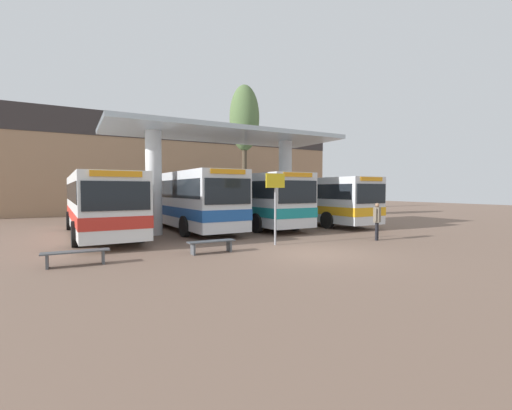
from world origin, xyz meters
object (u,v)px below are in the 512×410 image
at_px(parked_car_street, 246,202).
at_px(transit_bus_right_bay, 249,198).
at_px(waiting_bench_near_pillar, 76,255).
at_px(waiting_bench_mid_platform, 211,244).
at_px(transit_bus_left_bay, 99,202).
at_px(pedestrian_waiting, 377,218).
at_px(info_sign_platform, 275,194).
at_px(transit_bus_center_bay, 184,198).
at_px(transit_bus_far_right_bay, 307,198).
at_px(poplar_tree_behind_left, 244,120).

bearing_deg(parked_car_street, transit_bus_right_bay, -116.51).
xyz_separation_m(waiting_bench_near_pillar, waiting_bench_mid_platform, (4.42, 0.00, -0.00)).
xyz_separation_m(transit_bus_left_bay, transit_bus_right_bay, (8.71, -0.04, 0.08)).
bearing_deg(transit_bus_left_bay, parked_car_street, -144.11).
bearing_deg(transit_bus_right_bay, pedestrian_waiting, 105.22).
xyz_separation_m(transit_bus_left_bay, pedestrian_waiting, (11.08, -8.22, -0.67)).
height_order(waiting_bench_mid_platform, info_sign_platform, info_sign_platform).
xyz_separation_m(transit_bus_center_bay, transit_bus_far_right_bay, (8.64, -0.73, -0.12)).
xyz_separation_m(waiting_bench_mid_platform, poplar_tree_behind_left, (7.77, 12.77, 7.54)).
distance_m(transit_bus_far_right_bay, waiting_bench_near_pillar, 16.50).
xyz_separation_m(info_sign_platform, poplar_tree_behind_left, (4.74, 12.34, 5.74)).
xyz_separation_m(transit_bus_left_bay, parked_car_street, (13.95, 10.82, -0.61)).
bearing_deg(transit_bus_left_bay, poplar_tree_behind_left, -156.55).
distance_m(waiting_bench_mid_platform, pedestrian_waiting, 7.91).
distance_m(waiting_bench_near_pillar, parked_car_street, 23.82).
distance_m(transit_bus_left_bay, transit_bus_far_right_bay, 13.34).
bearing_deg(waiting_bench_mid_platform, poplar_tree_behind_left, 58.69).
bearing_deg(transit_bus_far_right_bay, info_sign_platform, 44.21).
bearing_deg(poplar_tree_behind_left, transit_bus_left_bay, -154.63).
relative_size(transit_bus_right_bay, pedestrian_waiting, 6.05).
distance_m(transit_bus_left_bay, transit_bus_center_bay, 4.78).
relative_size(transit_bus_far_right_bay, pedestrian_waiting, 6.77).
bearing_deg(waiting_bench_near_pillar, transit_bus_right_bay, 37.21).
bearing_deg(waiting_bench_near_pillar, transit_bus_left_bay, 81.03).
relative_size(pedestrian_waiting, poplar_tree_behind_left, 0.16).
bearing_deg(waiting_bench_near_pillar, parked_car_street, 50.52).
height_order(transit_bus_far_right_bay, pedestrian_waiting, transit_bus_far_right_bay).
xyz_separation_m(transit_bus_right_bay, transit_bus_far_right_bay, (4.63, 0.18, -0.09)).
relative_size(transit_bus_right_bay, parked_car_street, 2.27).
bearing_deg(info_sign_platform, pedestrian_waiting, -12.76).
bearing_deg(transit_bus_left_bay, transit_bus_center_bay, -171.48).
height_order(transit_bus_far_right_bay, poplar_tree_behind_left, poplar_tree_behind_left).
distance_m(transit_bus_right_bay, waiting_bench_mid_platform, 9.43).
height_order(waiting_bench_near_pillar, waiting_bench_mid_platform, same).
xyz_separation_m(transit_bus_left_bay, waiting_bench_near_pillar, (-1.19, -7.56, -1.37)).
distance_m(info_sign_platform, poplar_tree_behind_left, 14.41).
bearing_deg(info_sign_platform, transit_bus_far_right_bay, 45.70).
xyz_separation_m(transit_bus_right_bay, pedestrian_waiting, (2.36, -8.18, -0.76)).
height_order(transit_bus_right_bay, parked_car_street, transit_bus_right_bay).
relative_size(transit_bus_right_bay, info_sign_platform, 3.45).
bearing_deg(transit_bus_center_bay, transit_bus_right_bay, 164.88).
bearing_deg(transit_bus_far_right_bay, transit_bus_center_bay, -6.30).
relative_size(transit_bus_right_bay, transit_bus_far_right_bay, 0.89).
xyz_separation_m(transit_bus_right_bay, info_sign_platform, (-2.46, -7.09, 0.34)).
distance_m(transit_bus_left_bay, pedestrian_waiting, 13.81).
height_order(waiting_bench_mid_platform, parked_car_street, parked_car_street).
bearing_deg(waiting_bench_mid_platform, parked_car_street, 59.74).
xyz_separation_m(info_sign_platform, parked_car_street, (7.70, 17.95, -1.03)).
bearing_deg(info_sign_platform, transit_bus_right_bay, 70.84).
xyz_separation_m(transit_bus_right_bay, waiting_bench_mid_platform, (-5.49, -7.52, -1.46)).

